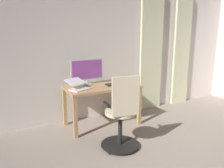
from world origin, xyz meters
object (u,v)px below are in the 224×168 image
object	(u,v)px
desk	(102,91)
computer_keyboard	(117,84)
office_chair	(122,116)
computer_monitor	(87,70)
laptop	(78,86)

from	to	relation	value
desk	computer_keyboard	size ratio (longest dim) A/B	3.10
desk	computer_keyboard	distance (m)	0.30
office_chair	desk	bearing A→B (deg)	91.32
desk	office_chair	bearing A→B (deg)	82.08
computer_monitor	computer_keyboard	distance (m)	0.59
office_chair	laptop	distance (m)	0.98
computer_keyboard	office_chair	bearing A→B (deg)	65.50
desk	office_chair	xyz separation A→B (m)	(0.13, 0.94, -0.12)
desk	computer_monitor	distance (m)	0.46
desk	computer_monitor	world-z (taller)	computer_monitor
office_chair	laptop	bearing A→B (deg)	119.06
computer_monitor	computer_keyboard	xyz separation A→B (m)	(-0.47, 0.26, -0.25)
computer_monitor	laptop	world-z (taller)	computer_monitor
desk	computer_keyboard	bearing A→B (deg)	171.89
computer_monitor	laptop	xyz separation A→B (m)	(0.26, 0.26, -0.21)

